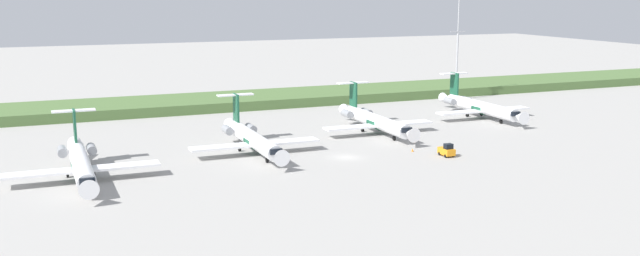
% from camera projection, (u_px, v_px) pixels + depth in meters
% --- Properties ---
extents(ground_plane, '(500.00, 500.00, 0.00)m').
position_uv_depth(ground_plane, '(287.00, 127.00, 147.18)').
color(ground_plane, '#9E9B96').
extents(grass_berm, '(320.00, 20.00, 2.30)m').
position_uv_depth(grass_berm, '(245.00, 100.00, 175.33)').
color(grass_berm, '#4C6B38').
rests_on(grass_berm, ground).
extents(regional_jet_nearest, '(22.81, 31.00, 9.00)m').
position_uv_depth(regional_jet_nearest, '(81.00, 163.00, 105.75)').
color(regional_jet_nearest, white).
rests_on(regional_jet_nearest, ground).
extents(regional_jet_second, '(22.81, 31.00, 9.00)m').
position_uv_depth(regional_jet_second, '(253.00, 139.00, 123.06)').
color(regional_jet_second, white).
rests_on(regional_jet_second, ground).
extents(regional_jet_third, '(22.81, 31.00, 9.00)m').
position_uv_depth(regional_jet_third, '(375.00, 120.00, 140.29)').
color(regional_jet_third, white).
rests_on(regional_jet_third, ground).
extents(regional_jet_fourth, '(22.81, 31.00, 9.00)m').
position_uv_depth(regional_jet_fourth, '(479.00, 106.00, 157.21)').
color(regional_jet_fourth, white).
rests_on(regional_jet_fourth, ground).
extents(antenna_mast, '(4.40, 0.50, 27.10)m').
position_uv_depth(antenna_mast, '(457.00, 57.00, 180.81)').
color(antenna_mast, '#B2B2B7').
rests_on(antenna_mast, ground).
extents(baggage_tug, '(1.72, 3.20, 2.30)m').
position_uv_depth(baggage_tug, '(447.00, 151.00, 120.69)').
color(baggage_tug, orange).
rests_on(baggage_tug, ground).
extents(safety_cone_front_marker, '(0.44, 0.44, 0.55)m').
position_uv_depth(safety_cone_front_marker, '(413.00, 150.00, 124.32)').
color(safety_cone_front_marker, orange).
rests_on(safety_cone_front_marker, ground).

